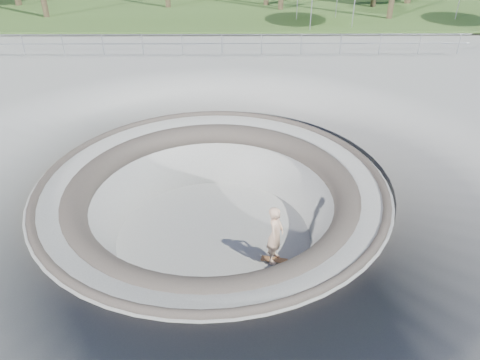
{
  "coord_description": "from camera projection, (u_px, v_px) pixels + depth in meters",
  "views": [
    {
      "loc": [
        0.75,
        -11.6,
        7.35
      ],
      "look_at": [
        0.83,
        0.33,
        -0.1
      ],
      "focal_mm": 35.0,
      "sensor_mm": 36.0,
      "label": 1
    }
  ],
  "objects": [
    {
      "name": "ground",
      "position": [
        212.0,
        183.0,
        13.73
      ],
      "size": [
        180.0,
        180.0,
        0.0
      ],
      "primitive_type": "plane",
      "color": "#A4A5A0",
      "rests_on": "ground"
    },
    {
      "name": "skate_bowl",
      "position": [
        214.0,
        232.0,
        14.7
      ],
      "size": [
        14.0,
        14.0,
        4.1
      ],
      "color": "#A4A5A0",
      "rests_on": "ground"
    },
    {
      "name": "skateboard",
      "position": [
        274.0,
        260.0,
        13.62
      ],
      "size": [
        0.8,
        0.38,
        0.08
      ],
      "color": "#9A603D",
      "rests_on": "ground"
    },
    {
      "name": "skater",
      "position": [
        275.0,
        235.0,
        13.13
      ],
      "size": [
        0.63,
        0.77,
        1.81
      ],
      "primitive_type": "imported",
      "rotation": [
        0.0,
        0.0,
        1.22
      ],
      "color": "beige",
      "rests_on": "skateboard"
    },
    {
      "name": "distant_hills",
      "position": [
        258.0,
        8.0,
        65.96
      ],
      "size": [
        103.2,
        45.0,
        28.6
      ],
      "color": "brown",
      "rests_on": "ground"
    },
    {
      "name": "safety_railing",
      "position": [
        222.0,
        44.0,
        23.54
      ],
      "size": [
        25.0,
        0.06,
        1.03
      ],
      "color": "#979A9F",
      "rests_on": "ground"
    }
  ]
}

